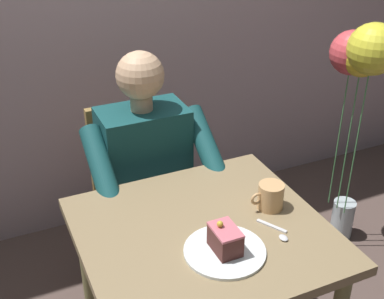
{
  "coord_description": "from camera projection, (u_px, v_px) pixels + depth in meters",
  "views": [
    {
      "loc": [
        0.58,
        1.2,
        1.79
      ],
      "look_at": [
        -0.0,
        -0.1,
        1.0
      ],
      "focal_mm": 47.36,
      "sensor_mm": 36.0,
      "label": 1
    }
  ],
  "objects": [
    {
      "name": "dining_table",
      "position": [
        203.0,
        255.0,
        1.72
      ],
      "size": [
        0.8,
        0.75,
        0.75
      ],
      "color": "#846F4D",
      "rests_on": "ground"
    },
    {
      "name": "chair",
      "position": [
        140.0,
        192.0,
        2.34
      ],
      "size": [
        0.42,
        0.42,
        0.88
      ],
      "color": "olive",
      "rests_on": "ground"
    },
    {
      "name": "seated_person",
      "position": [
        152.0,
        188.0,
        2.14
      ],
      "size": [
        0.53,
        0.58,
        1.18
      ],
      "color": "#154548",
      "rests_on": "ground"
    },
    {
      "name": "dessert_plate",
      "position": [
        225.0,
        251.0,
        1.56
      ],
      "size": [
        0.26,
        0.26,
        0.01
      ],
      "primitive_type": "cylinder",
      "color": "white",
      "rests_on": "dining_table"
    },
    {
      "name": "cake_slice",
      "position": [
        225.0,
        239.0,
        1.54
      ],
      "size": [
        0.07,
        0.11,
        0.1
      ],
      "color": "#4D241F",
      "rests_on": "dessert_plate"
    },
    {
      "name": "coffee_cup",
      "position": [
        270.0,
        196.0,
        1.75
      ],
      "size": [
        0.12,
        0.09,
        0.09
      ],
      "color": "tan",
      "rests_on": "dining_table"
    },
    {
      "name": "dessert_spoon",
      "position": [
        278.0,
        232.0,
        1.65
      ],
      "size": [
        0.06,
        0.14,
        0.01
      ],
      "color": "silver",
      "rests_on": "dining_table"
    },
    {
      "name": "balloon_display",
      "position": [
        361.0,
        73.0,
        2.31
      ],
      "size": [
        0.25,
        0.33,
        1.22
      ],
      "color": "#B2C1C6",
      "rests_on": "ground"
    }
  ]
}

